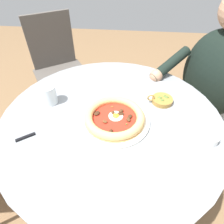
{
  "coord_description": "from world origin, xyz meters",
  "views": [
    {
      "loc": [
        0.06,
        -0.6,
        1.3
      ],
      "look_at": [
        0.0,
        -0.01,
        0.75
      ],
      "focal_mm": 30.75,
      "sensor_mm": 36.0,
      "label": 1
    }
  ],
  "objects": [
    {
      "name": "pizza_on_plate",
      "position": [
        0.02,
        -0.03,
        0.74
      ],
      "size": [
        0.3,
        0.3,
        0.04
      ],
      "color": "white",
      "rests_on": "dining_table"
    },
    {
      "name": "fork_utensil",
      "position": [
        0.18,
        0.3,
        0.72
      ],
      "size": [
        0.17,
        0.05,
        0.0
      ],
      "color": "#BCBCC1",
      "rests_on": "dining_table"
    },
    {
      "name": "diner_person",
      "position": [
        0.54,
        0.39,
        0.52
      ],
      "size": [
        0.59,
        0.44,
        1.15
      ],
      "color": "#282833",
      "rests_on": "ground"
    },
    {
      "name": "water_glass",
      "position": [
        -0.29,
        0.07,
        0.76
      ],
      "size": [
        0.07,
        0.07,
        0.09
      ],
      "color": "silver",
      "rests_on": "dining_table"
    },
    {
      "name": "steak_knife",
      "position": [
        -0.29,
        -0.13,
        0.72
      ],
      "size": [
        0.18,
        0.13,
        0.01
      ],
      "color": "silver",
      "rests_on": "dining_table"
    },
    {
      "name": "dining_table",
      "position": [
        0.0,
        0.0,
        0.54
      ],
      "size": [
        0.96,
        0.96,
        0.72
      ],
      "color": "gray",
      "rests_on": "ground"
    },
    {
      "name": "olive_pan",
      "position": [
        0.23,
        0.12,
        0.73
      ],
      "size": [
        0.12,
        0.1,
        0.05
      ],
      "color": "olive",
      "rests_on": "dining_table"
    },
    {
      "name": "ramekin_capers",
      "position": [
        0.38,
        -0.1,
        0.74
      ],
      "size": [
        0.07,
        0.07,
        0.03
      ],
      "color": "white",
      "rests_on": "dining_table"
    },
    {
      "name": "cafe_chair_spare_near",
      "position": [
        -0.52,
        0.77,
        0.53
      ],
      "size": [
        0.55,
        0.55,
        0.89
      ],
      "color": "#504A45",
      "rests_on": "ground"
    },
    {
      "name": "ground_plane",
      "position": [
        0.0,
        0.0,
        -0.01
      ],
      "size": [
        6.0,
        6.0,
        0.02
      ],
      "primitive_type": "cube",
      "color": "brown"
    },
    {
      "name": "cafe_chair_diner",
      "position": [
        0.66,
        0.47,
        0.51
      ],
      "size": [
        0.56,
        0.56,
        0.86
      ],
      "color": "beige",
      "rests_on": "ground"
    }
  ]
}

